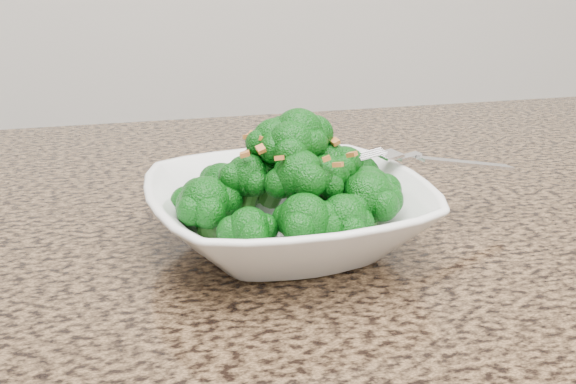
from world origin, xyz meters
name	(u,v)px	position (x,y,z in m)	size (l,w,h in m)	color
granite_counter	(386,261)	(0.00, 0.30, 0.89)	(1.64, 1.04, 0.03)	brown
bowl	(288,215)	(-0.08, 0.32, 0.93)	(0.24, 0.24, 0.06)	white
broccoli_pile	(288,138)	(-0.08, 0.32, 1.00)	(0.21, 0.21, 0.08)	#09540C
garlic_topping	(288,88)	(-0.08, 0.32, 1.04)	(0.13, 0.13, 0.01)	#BF712E
fork	(413,156)	(0.04, 0.35, 0.96)	(0.18, 0.03, 0.01)	silver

